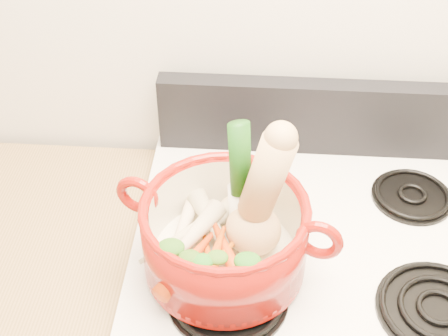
{
  "coord_description": "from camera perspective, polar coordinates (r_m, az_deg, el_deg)",
  "views": [
    {
      "loc": [
        -0.15,
        0.53,
        1.88
      ],
      "look_at": [
        -0.2,
        1.29,
        1.23
      ],
      "focal_mm": 50.0,
      "sensor_mm": 36.0,
      "label": 1
    }
  ],
  "objects": [
    {
      "name": "wall_back",
      "position": [
        1.36,
        10.22,
        14.74
      ],
      "size": [
        3.5,
        0.02,
        2.6
      ],
      "primitive_type": "cube",
      "color": "silver",
      "rests_on": "floor"
    },
    {
      "name": "cooktop",
      "position": [
        1.29,
        9.33,
        -7.03
      ],
      "size": [
        0.78,
        0.67,
        0.03
      ],
      "primitive_type": "cube",
      "color": "white",
      "rests_on": "stove_body"
    },
    {
      "name": "control_backsplash",
      "position": [
        1.45,
        9.15,
        4.61
      ],
      "size": [
        0.76,
        0.05,
        0.18
      ],
      "primitive_type": "cube",
      "color": "black",
      "rests_on": "cooktop"
    },
    {
      "name": "burner_front_left",
      "position": [
        1.17,
        0.36,
        -11.65
      ],
      "size": [
        0.22,
        0.22,
        0.02
      ],
      "primitive_type": "cylinder",
      "color": "black",
      "rests_on": "cooktop"
    },
    {
      "name": "burner_front_right",
      "position": [
        1.21,
        19.01,
        -12.06
      ],
      "size": [
        0.22,
        0.22,
        0.02
      ],
      "primitive_type": "cylinder",
      "color": "black",
      "rests_on": "cooktop"
    },
    {
      "name": "burner_back_left",
      "position": [
        1.37,
        1.2,
        -1.68
      ],
      "size": [
        0.17,
        0.17,
        0.02
      ],
      "primitive_type": "cylinder",
      "color": "black",
      "rests_on": "cooktop"
    },
    {
      "name": "burner_back_right",
      "position": [
        1.41,
        16.83,
        -2.36
      ],
      "size": [
        0.17,
        0.17,
        0.02
      ],
      "primitive_type": "cylinder",
      "color": "black",
      "rests_on": "cooktop"
    },
    {
      "name": "dutch_oven",
      "position": [
        1.15,
        0.07,
        -6.26
      ],
      "size": [
        0.37,
        0.37,
        0.15
      ],
      "primitive_type": "cylinder",
      "rotation": [
        0.0,
        0.0,
        -0.26
      ],
      "color": "maroon",
      "rests_on": "burner_front_left"
    },
    {
      "name": "pot_handle_left",
      "position": [
        1.16,
        -7.93,
        -2.45
      ],
      "size": [
        0.09,
        0.04,
        0.08
      ],
      "primitive_type": "torus",
      "rotation": [
        1.57,
        0.0,
        -0.26
      ],
      "color": "maroon",
      "rests_on": "dutch_oven"
    },
    {
      "name": "pot_handle_right",
      "position": [
        1.08,
        8.71,
        -6.54
      ],
      "size": [
        0.09,
        0.04,
        0.08
      ],
      "primitive_type": "torus",
      "rotation": [
        1.57,
        0.0,
        -0.26
      ],
      "color": "maroon",
      "rests_on": "dutch_oven"
    },
    {
      "name": "squash",
      "position": [
        1.1,
        2.83,
        -2.52
      ],
      "size": [
        0.19,
        0.15,
        0.28
      ],
      "primitive_type": null,
      "rotation": [
        0.0,
        0.22,
        -0.27
      ],
      "color": "tan",
      "rests_on": "dutch_oven"
    },
    {
      "name": "leek",
      "position": [
        1.12,
        1.41,
        -1.48
      ],
      "size": [
        0.07,
        0.09,
        0.27
      ],
      "primitive_type": "cylinder",
      "rotation": [
        -0.16,
        0.0,
        0.39
      ],
      "color": "white",
      "rests_on": "dutch_oven"
    },
    {
      "name": "ginger",
      "position": [
        1.23,
        1.48,
        -3.65
      ],
      "size": [
        0.09,
        0.07,
        0.05
      ],
      "primitive_type": "ellipsoid",
      "rotation": [
        0.0,
        0.0,
        0.07
      ],
      "color": "tan",
      "rests_on": "dutch_oven"
    },
    {
      "name": "parsnip_0",
      "position": [
        1.21,
        -3.53,
        -4.78
      ],
      "size": [
        0.09,
        0.22,
        0.06
      ],
      "primitive_type": "cone",
      "rotation": [
        1.66,
        0.0,
        -0.22
      ],
      "color": "#F0E2C3",
      "rests_on": "dutch_oven"
    },
    {
      "name": "parsnip_1",
      "position": [
        1.18,
        -3.31,
        -5.92
      ],
      "size": [
        0.2,
        0.16,
        0.06
      ],
      "primitive_type": "cone",
      "rotation": [
        1.66,
        0.0,
        -0.92
      ],
      "color": "beige",
      "rests_on": "dutch_oven"
    },
    {
      "name": "parsnip_2",
      "position": [
        1.17,
        -0.78,
        -5.57
      ],
      "size": [
        0.13,
        0.18,
        0.06
      ],
      "primitive_type": "cone",
      "rotation": [
        1.66,
        0.0,
        0.51
      ],
      "color": "beige",
      "rests_on": "dutch_oven"
    },
    {
      "name": "parsnip_3",
      "position": [
        1.15,
        -3.26,
        -6.49
      ],
      "size": [
        0.13,
        0.18,
        0.06
      ],
      "primitive_type": "cone",
      "rotation": [
        1.66,
        0.0,
        -0.56
      ],
      "color": "beige",
      "rests_on": "dutch_oven"
    },
    {
      "name": "carrot_0",
      "position": [
        1.14,
        -1.24,
        -8.94
      ],
      "size": [
        0.06,
        0.15,
        0.04
      ],
      "primitive_type": "cone",
      "rotation": [
        1.66,
        0.0,
        0.27
      ],
      "color": "#DD5B0B",
      "rests_on": "dutch_oven"
    },
    {
      "name": "carrot_1",
      "position": [
        1.13,
        -3.32,
        -8.76
      ],
      "size": [
        0.11,
        0.16,
        0.05
      ],
      "primitive_type": "cone",
      "rotation": [
        1.66,
        0.0,
        -0.5
      ],
      "color": "#DE450B",
      "rests_on": "dutch_oven"
    },
    {
      "name": "carrot_2",
      "position": [
        1.13,
        0.47,
        -8.25
      ],
      "size": [
        0.11,
        0.19,
        0.05
      ],
      "primitive_type": "cone",
      "rotation": [
        1.66,
        0.0,
        0.41
      ],
      "color": "#C24309",
      "rests_on": "dutch_oven"
    },
    {
      "name": "carrot_3",
      "position": [
        1.11,
        -0.97,
        -8.97
      ],
      "size": [
        0.09,
        0.13,
        0.04
      ],
      "primitive_type": "cone",
      "rotation": [
        1.66,
        0.0,
        -0.54
      ],
      "color": "#D2610A",
      "rests_on": "dutch_oven"
    },
    {
      "name": "carrot_4",
      "position": [
        1.11,
        -0.93,
        -8.34
      ],
      "size": [
        0.06,
        0.15,
        0.04
      ],
      "primitive_type": "cone",
      "rotation": [
        1.66,
        0.0,
        -0.18
      ],
      "color": "#CF590A",
      "rests_on": "dutch_oven"
    }
  ]
}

